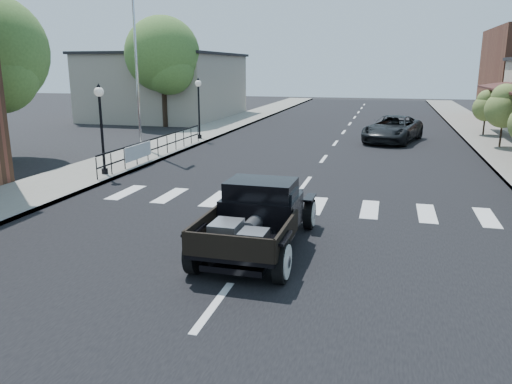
# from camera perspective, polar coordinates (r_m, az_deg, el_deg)

# --- Properties ---
(ground) EXTENTS (120.00, 120.00, 0.00)m
(ground) POSITION_cam_1_polar(r_m,az_deg,el_deg) (11.67, 0.10, -6.55)
(ground) COLOR black
(ground) RESTS_ON ground
(road) EXTENTS (14.00, 80.00, 0.02)m
(road) POSITION_cam_1_polar(r_m,az_deg,el_deg) (26.03, 8.59, 4.88)
(road) COLOR black
(road) RESTS_ON ground
(road_markings) EXTENTS (12.00, 60.00, 0.06)m
(road_markings) POSITION_cam_1_polar(r_m,az_deg,el_deg) (21.15, 7.04, 2.78)
(road_markings) COLOR silver
(road_markings) RESTS_ON ground
(sidewalk_left) EXTENTS (3.00, 80.00, 0.15)m
(sidewalk_left) POSITION_cam_1_polar(r_m,az_deg,el_deg) (28.22, -8.89, 5.72)
(sidewalk_left) COLOR gray
(sidewalk_left) RESTS_ON ground
(sidewalk_right) EXTENTS (3.00, 80.00, 0.15)m
(sidewalk_right) POSITION_cam_1_polar(r_m,az_deg,el_deg) (26.50, 27.21, 3.78)
(sidewalk_right) COLOR gray
(sidewalk_right) RESTS_ON ground
(low_building_left) EXTENTS (10.00, 12.00, 5.00)m
(low_building_left) POSITION_cam_1_polar(r_m,az_deg,el_deg) (42.49, -10.08, 11.73)
(low_building_left) COLOR #AAA08E
(low_building_left) RESTS_ON ground
(railing) EXTENTS (0.08, 10.00, 1.00)m
(railing) POSITION_cam_1_polar(r_m,az_deg,el_deg) (23.15, -11.17, 5.24)
(railing) COLOR black
(railing) RESTS_ON sidewalk_left
(banner) EXTENTS (0.04, 2.20, 0.60)m
(banner) POSITION_cam_1_polar(r_m,az_deg,el_deg) (21.40, -13.28, 3.87)
(banner) COLOR silver
(banner) RESTS_ON sidewalk_left
(lamp_post_b) EXTENTS (0.36, 0.36, 3.38)m
(lamp_post_b) POSITION_cam_1_polar(r_m,az_deg,el_deg) (19.67, -17.22, 6.84)
(lamp_post_b) COLOR black
(lamp_post_b) RESTS_ON sidewalk_left
(lamp_post_c) EXTENTS (0.36, 0.36, 3.38)m
(lamp_post_c) POSITION_cam_1_polar(r_m,az_deg,el_deg) (28.60, -6.54, 9.46)
(lamp_post_c) COLOR black
(lamp_post_c) RESTS_ON sidewalk_left
(flagpole) EXTENTS (0.12, 0.12, 12.25)m
(flagpole) POSITION_cam_1_polar(r_m,az_deg,el_deg) (25.63, -13.78, 18.57)
(flagpole) COLOR silver
(flagpole) RESTS_ON sidewalk_left
(big_tree_far) EXTENTS (5.12, 5.12, 7.52)m
(big_tree_far) POSITION_cam_1_polar(r_m,az_deg,el_deg) (35.96, -10.55, 13.32)
(big_tree_far) COLOR #476E2F
(big_tree_far) RESTS_ON ground
(small_tree_d) EXTENTS (1.83, 1.83, 3.05)m
(small_tree_d) POSITION_cam_1_polar(r_m,az_deg,el_deg) (28.15, 26.38, 7.69)
(small_tree_d) COLOR #5A6D32
(small_tree_d) RESTS_ON sidewalk_right
(small_tree_e) EXTENTS (1.53, 1.53, 2.55)m
(small_tree_e) POSITION_cam_1_polar(r_m,az_deg,el_deg) (32.95, 24.73, 8.16)
(small_tree_e) COLOR #5A6D32
(small_tree_e) RESTS_ON sidewalk_right
(hotrod_pickup) EXTENTS (2.26, 4.76, 1.64)m
(hotrod_pickup) POSITION_cam_1_polar(r_m,az_deg,el_deg) (11.37, 0.32, -2.73)
(hotrod_pickup) COLOR black
(hotrod_pickup) RESTS_ON ground
(second_car) EXTENTS (3.68, 5.66, 1.45)m
(second_car) POSITION_cam_1_polar(r_m,az_deg,el_deg) (29.15, 15.36, 6.94)
(second_car) COLOR black
(second_car) RESTS_ON ground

